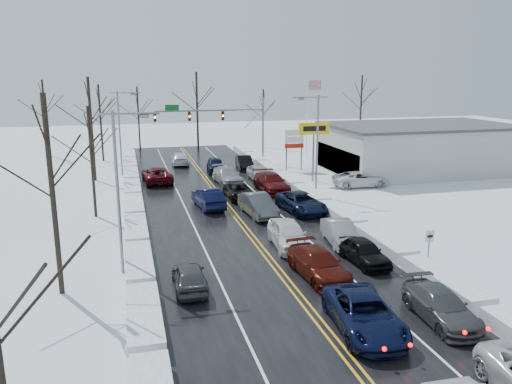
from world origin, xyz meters
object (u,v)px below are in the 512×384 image
object	(u,v)px
traffic_signal_mast	(222,119)
dealership_building	(419,148)
tires_plus_sign	(314,133)
oncoming_car_0	(208,207)
flagpole	(309,112)

from	to	relation	value
traffic_signal_mast	dealership_building	xyz separation A→B (m)	(20.53, -9.99, -2.82)
tires_plus_sign	oncoming_car_0	bearing A→B (deg)	-148.00
traffic_signal_mast	dealership_building	world-z (taller)	traffic_signal_mast
tires_plus_sign	oncoming_car_0	size ratio (longest dim) A/B	1.20
tires_plus_sign	oncoming_car_0	world-z (taller)	tires_plus_sign
flagpole	oncoming_car_0	bearing A→B (deg)	-127.88
flagpole	tires_plus_sign	bearing A→B (deg)	-108.44
flagpole	dealership_building	xyz separation A→B (m)	(8.80, -12.00, -3.27)
traffic_signal_mast	oncoming_car_0	xyz separation A→B (m)	(-5.06, -19.57, -5.48)
tires_plus_sign	oncoming_car_0	xyz separation A→B (m)	(-12.11, -7.57, -4.99)
flagpole	traffic_signal_mast	bearing A→B (deg)	-170.27
tires_plus_sign	dealership_building	world-z (taller)	tires_plus_sign
flagpole	oncoming_car_0	size ratio (longest dim) A/B	2.00
dealership_building	oncoming_car_0	xyz separation A→B (m)	(-25.59, -9.58, -2.66)
oncoming_car_0	flagpole	bearing A→B (deg)	-133.78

